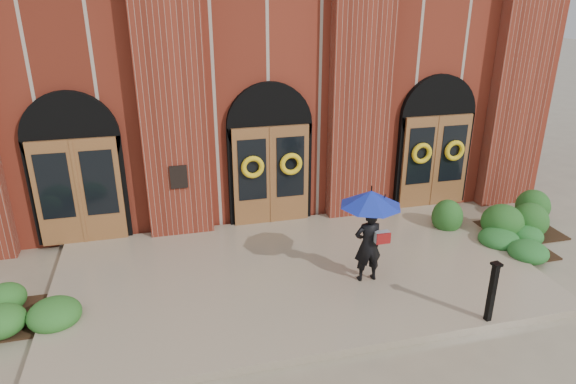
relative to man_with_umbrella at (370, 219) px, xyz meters
name	(u,v)px	position (x,y,z in m)	size (l,w,h in m)	color
ground	(300,281)	(-1.28, 0.51, -1.52)	(90.00, 90.00, 0.00)	gray
landing	(298,274)	(-1.28, 0.66, -1.45)	(10.00, 5.30, 0.15)	gray
church_building	(232,58)	(-1.28, 9.29, 1.98)	(16.20, 12.53, 7.00)	maroon
man_with_umbrella	(370,219)	(0.00, 0.00, 0.00)	(1.23, 1.23, 1.96)	black
metal_post	(492,291)	(1.60, -1.84, -0.76)	(0.18, 0.18, 1.17)	black
hedge_wall_right	(493,220)	(3.92, 1.41, -1.12)	(3.16, 1.26, 0.81)	#21511C
hedge_front_left	(36,305)	(-6.38, 0.51, -1.28)	(1.40, 1.20, 0.49)	#255A1F
hedge_front_right	(520,242)	(4.05, 0.51, -1.30)	(1.24, 1.07, 0.44)	#205A22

